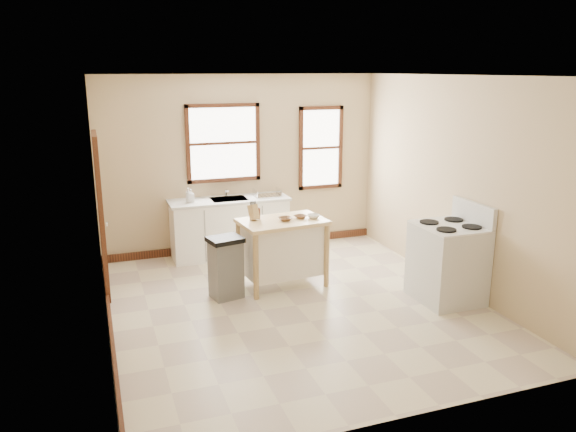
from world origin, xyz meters
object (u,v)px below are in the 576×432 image
at_px(bowl_c, 313,216).
at_px(trash_bin, 226,268).
at_px(bowl_a, 285,219).
at_px(soap_bottle_b, 191,196).
at_px(soap_bottle_a, 188,195).
at_px(knife_block, 254,213).
at_px(gas_stove, 448,253).
at_px(pepper_grinder, 259,213).
at_px(dish_rack, 267,193).
at_px(kitchen_island, 282,253).
at_px(bowl_b, 300,217).

bearing_deg(bowl_c, trash_bin, -175.13).
bearing_deg(bowl_a, soap_bottle_b, 123.62).
xyz_separation_m(soap_bottle_a, soap_bottle_b, (0.04, 0.01, -0.01)).
bearing_deg(trash_bin, bowl_c, -7.14).
bearing_deg(soap_bottle_a, trash_bin, -69.85).
xyz_separation_m(knife_block, gas_stove, (2.17, -1.30, -0.39)).
bearing_deg(pepper_grinder, dish_rack, 67.90).
distance_m(bowl_c, trash_bin, 1.37).
xyz_separation_m(kitchen_island, knife_block, (-0.36, 0.13, 0.56)).
xyz_separation_m(dish_rack, knife_block, (-0.60, -1.32, 0.05)).
height_order(dish_rack, knife_block, knife_block).
height_order(soap_bottle_a, bowl_a, soap_bottle_a).
relative_size(kitchen_island, pepper_grinder, 7.51).
distance_m(bowl_b, gas_stove, 1.97).
height_order(bowl_c, gas_stove, gas_stove).
xyz_separation_m(bowl_a, trash_bin, (-0.85, -0.12, -0.54)).
bearing_deg(soap_bottle_b, bowl_a, -57.49).
relative_size(soap_bottle_a, soap_bottle_b, 1.12).
bearing_deg(gas_stove, soap_bottle_a, 137.02).
xyz_separation_m(kitchen_island, bowl_b, (0.26, 0.01, 0.48)).
xyz_separation_m(bowl_c, gas_stove, (1.38, -1.12, -0.32)).
distance_m(pepper_grinder, bowl_a, 0.38).
relative_size(soap_bottle_a, kitchen_island, 0.20).
distance_m(pepper_grinder, bowl_c, 0.74).
height_order(kitchen_island, bowl_b, bowl_b).
distance_m(kitchen_island, bowl_c, 0.65).
xyz_separation_m(soap_bottle_a, trash_bin, (0.18, -1.61, -0.63)).
bearing_deg(knife_block, soap_bottle_b, 88.33).
distance_m(soap_bottle_a, kitchen_island, 1.85).
distance_m(kitchen_island, knife_block, 0.68).
distance_m(pepper_grinder, bowl_b, 0.57).
relative_size(bowl_b, gas_stove, 0.13).
height_order(soap_bottle_b, bowl_a, soap_bottle_b).
distance_m(bowl_a, bowl_b, 0.24).
bearing_deg(bowl_c, kitchen_island, 171.96).
bearing_deg(trash_bin, bowl_b, -2.94).
xyz_separation_m(dish_rack, bowl_c, (0.18, -1.51, -0.02)).
bearing_deg(knife_block, gas_stove, -57.17).
distance_m(soap_bottle_b, knife_block, 1.45).
bearing_deg(pepper_grinder, soap_bottle_a, 119.65).
distance_m(knife_block, pepper_grinder, 0.10).
height_order(soap_bottle_b, bowl_b, soap_bottle_b).
bearing_deg(gas_stove, bowl_b, 142.52).
height_order(dish_rack, pepper_grinder, pepper_grinder).
bearing_deg(pepper_grinder, bowl_c, -17.88).
bearing_deg(dish_rack, bowl_c, -63.01).
height_order(knife_block, trash_bin, knife_block).
bearing_deg(pepper_grinder, trash_bin, -148.65).
distance_m(knife_block, bowl_a, 0.43).
xyz_separation_m(soap_bottle_a, kitchen_island, (1.00, -1.44, -0.57)).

